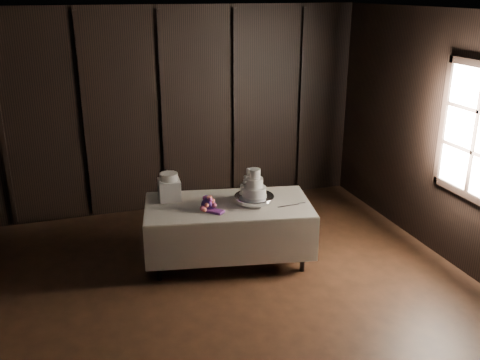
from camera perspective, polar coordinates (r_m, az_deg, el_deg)
The scene contains 9 objects.
room at distance 4.69m, azimuth -0.58°, elevation -1.62°, with size 6.08×7.08×3.08m.
window at distance 6.51m, azimuth 23.86°, elevation 4.66°, with size 0.06×1.16×1.56m, color black.
display_table at distance 6.58m, azimuth -1.25°, elevation -5.33°, with size 2.15×1.40×0.76m.
cake_stand at distance 6.46m, azimuth 1.52°, elevation -2.07°, with size 0.48×0.48×0.09m, color silver.
wedding_cake at distance 6.38m, azimuth 1.36°, elevation -0.64°, with size 0.32×0.29×0.34m.
bouquet at distance 6.28m, azimuth -3.40°, elevation -2.55°, with size 0.31×0.41×0.20m, color #B24466, non-canonical shape.
box_pedestal at distance 6.59m, azimuth -7.54°, elevation -1.03°, with size 0.26×0.26×0.25m, color white.
small_cake at distance 6.54m, azimuth -7.60°, elevation 0.35°, with size 0.22×0.22×0.09m, color white.
cake_knife at distance 6.40m, azimuth 5.19°, elevation -2.75°, with size 0.37×0.02×0.01m, color silver.
Camera 1 is at (-1.30, -4.16, 3.22)m, focal length 40.00 mm.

